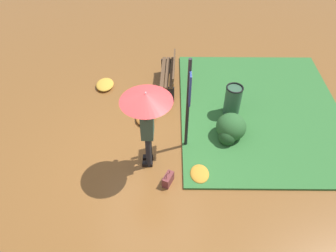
# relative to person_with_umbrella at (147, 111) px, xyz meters

# --- Properties ---
(ground_plane) EXTENTS (18.00, 18.00, 0.00)m
(ground_plane) POSITION_rel_person_with_umbrella_xyz_m (-0.19, -0.05, -1.55)
(ground_plane) COLOR brown
(grass_verge) EXTENTS (4.80, 4.00, 0.05)m
(grass_verge) POSITION_rel_person_with_umbrella_xyz_m (-1.76, 2.71, -1.53)
(grass_verge) COLOR #2D662D
(grass_verge) RESTS_ON ground_plane
(person_with_umbrella) EXTENTS (0.96, 0.96, 2.04)m
(person_with_umbrella) POSITION_rel_person_with_umbrella_xyz_m (0.00, 0.00, 0.00)
(person_with_umbrella) COLOR black
(person_with_umbrella) RESTS_ON ground_plane
(info_sign_post) EXTENTS (0.44, 0.07, 2.30)m
(info_sign_post) POSITION_rel_person_with_umbrella_xyz_m (-0.57, 0.80, -0.11)
(info_sign_post) COLOR black
(info_sign_post) RESTS_ON ground_plane
(handbag) EXTENTS (0.33, 0.25, 0.37)m
(handbag) POSITION_rel_person_with_umbrella_xyz_m (0.48, 0.40, -1.42)
(handbag) COLOR brown
(handbag) RESTS_ON ground_plane
(park_bench) EXTENTS (1.40, 0.41, 0.75)m
(park_bench) POSITION_rel_person_with_umbrella_xyz_m (-2.78, 0.39, -1.15)
(park_bench) COLOR black
(park_bench) RESTS_ON ground_plane
(trash_bin) EXTENTS (0.42, 0.42, 0.83)m
(trash_bin) POSITION_rel_person_with_umbrella_xyz_m (-1.65, 1.95, -1.13)
(trash_bin) COLOR #2D5138
(trash_bin) RESTS_ON ground_plane
(shrub_cluster) EXTENTS (0.75, 0.68, 0.62)m
(shrub_cluster) POSITION_rel_person_with_umbrella_xyz_m (-0.82, 1.80, -1.26)
(shrub_cluster) COLOR #285628
(shrub_cluster) RESTS_ON ground_plane
(leaf_pile_near_person) EXTENTS (0.59, 0.48, 0.13)m
(leaf_pile_near_person) POSITION_rel_person_with_umbrella_xyz_m (-2.74, -1.36, -1.49)
(leaf_pile_near_person) COLOR gold
(leaf_pile_near_person) RESTS_ON ground_plane
(leaf_pile_by_bench) EXTENTS (0.49, 0.40, 0.11)m
(leaf_pile_by_bench) POSITION_rel_person_with_umbrella_xyz_m (0.28, 1.05, -1.50)
(leaf_pile_by_bench) COLOR #C68428
(leaf_pile_by_bench) RESTS_ON ground_plane
(leaf_pile_far_path) EXTENTS (0.58, 0.46, 0.13)m
(leaf_pile_far_path) POSITION_rel_person_with_umbrella_xyz_m (-1.41, -0.18, -1.49)
(leaf_pile_far_path) COLOR #A86023
(leaf_pile_far_path) RESTS_ON ground_plane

